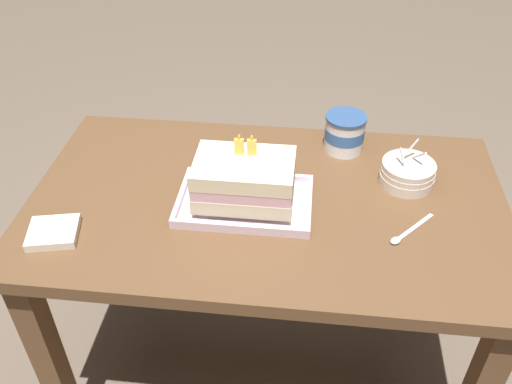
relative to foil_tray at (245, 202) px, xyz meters
The scene contains 8 objects.
ground_plane 0.73m from the foil_tray, 28.52° to the left, with size 8.00×8.00×0.00m, color #6B5B4C.
dining_table 0.13m from the foil_tray, 28.52° to the left, with size 1.19×0.69×0.72m.
foil_tray is the anchor object (origin of this frame).
birthday_cake 0.07m from the foil_tray, 90.00° to the left, with size 0.24×0.16×0.16m.
bowl_stack 0.43m from the foil_tray, 18.49° to the left, with size 0.14×0.14×0.12m.
ice_cream_tub 0.37m from the foil_tray, 48.50° to the left, with size 0.11×0.11×0.11m.
serving_spoon_near_tray 0.39m from the foil_tray, 10.89° to the right, with size 0.12×0.13×0.01m.
napkin_pile 0.45m from the foil_tray, 159.13° to the right, with size 0.13×0.12×0.02m.
Camera 1 is at (0.09, -1.06, 1.58)m, focal length 38.41 mm.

